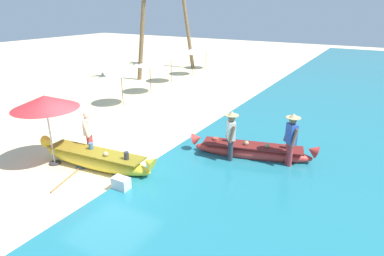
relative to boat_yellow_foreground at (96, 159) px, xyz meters
name	(u,v)px	position (x,y,z in m)	size (l,w,h in m)	color
ground_plane	(107,169)	(0.33, 0.12, -0.31)	(80.00, 80.00, 0.00)	beige
boat_yellow_foreground	(96,159)	(0.00, 0.00, 0.00)	(4.28, 1.10, 0.84)	yellow
boat_red_midground	(252,151)	(3.94, 3.11, -0.03)	(4.11, 1.63, 0.81)	red
person_vendor_hatted	(231,134)	(3.43, 2.51, 0.70)	(0.49, 0.56, 1.75)	#333842
person_tourist_customer	(89,132)	(-0.70, 0.44, 0.62)	(0.42, 0.58, 1.64)	#B2383D
person_vendor_assistant	(291,137)	(5.16, 3.08, 0.73)	(0.53, 0.54, 1.80)	#B2383D
patio_umbrella_large	(45,102)	(-1.39, -0.47, 1.75)	(1.98, 1.98, 2.28)	#B7B7BC
parasol_row_0	(121,71)	(-3.99, 5.68, 1.43)	(1.60, 1.60, 1.91)	#8E6B47
parasol_row_1	(150,63)	(-4.26, 8.36, 1.43)	(1.60, 1.60, 1.91)	#8E6B47
parasol_row_2	(171,56)	(-4.84, 11.37, 1.43)	(1.60, 1.60, 1.91)	#8E6B47
parasol_row_3	(192,51)	(-4.87, 14.17, 1.43)	(1.60, 1.60, 1.91)	#8E6B47
parasol_row_4	(206,47)	(-5.21, 16.92, 1.43)	(1.60, 1.60, 1.91)	#8E6B47
cooler_box	(121,185)	(1.61, -0.63, -0.10)	(0.48, 0.30, 0.43)	silver
paddle	(72,174)	(-0.30, -0.70, -0.28)	(0.67, 1.62, 0.05)	#8E6B47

